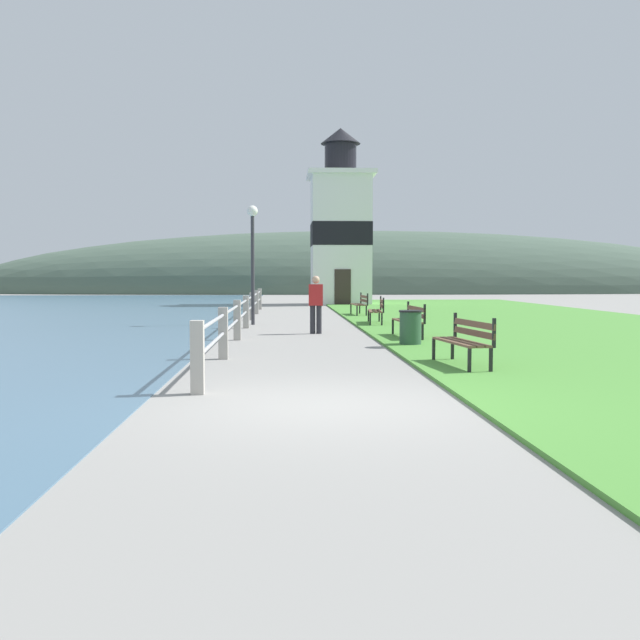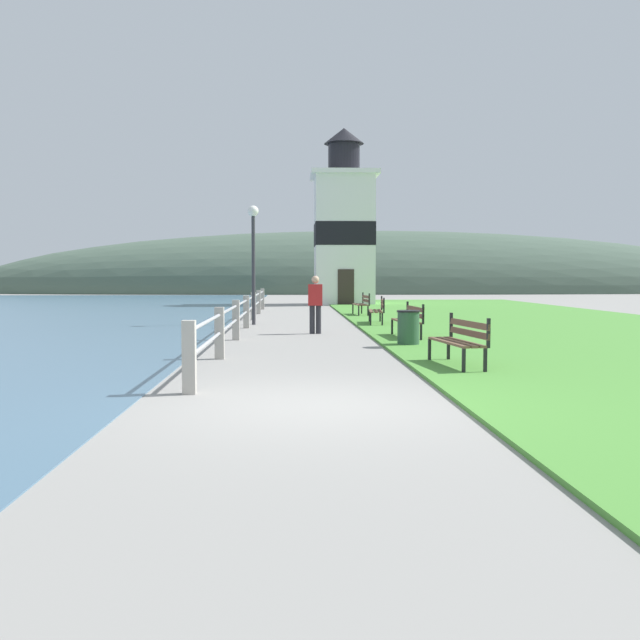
{
  "view_description": "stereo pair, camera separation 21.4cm",
  "coord_description": "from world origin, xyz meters",
  "px_view_note": "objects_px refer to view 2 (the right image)",
  "views": [
    {
      "loc": [
        -0.51,
        -8.82,
        1.63
      ],
      "look_at": [
        0.57,
        12.61,
        0.3
      ],
      "focal_mm": 40.0,
      "sensor_mm": 36.0,
      "label": 1
    },
    {
      "loc": [
        -0.29,
        -8.83,
        1.63
      ],
      "look_at": [
        0.57,
        12.61,
        0.3
      ],
      "focal_mm": 40.0,
      "sensor_mm": 36.0,
      "label": 2
    }
  ],
  "objects_px": {
    "park_bench_far": "(378,309)",
    "park_bench_by_lighthouse": "(362,303)",
    "lamp_post": "(253,243)",
    "park_bench_midway": "(409,318)",
    "lighthouse": "(344,229)",
    "trash_bin": "(408,328)",
    "park_bench_near": "(461,338)",
    "person_strolling": "(315,302)"
  },
  "relations": [
    {
      "from": "park_bench_midway",
      "to": "lamp_post",
      "type": "bearing_deg",
      "value": -55.18
    },
    {
      "from": "park_bench_far",
      "to": "lighthouse",
      "type": "relative_size",
      "value": 0.2
    },
    {
      "from": "park_bench_far",
      "to": "trash_bin",
      "type": "xyz_separation_m",
      "value": [
        -0.19,
        -7.2,
        -0.12
      ]
    },
    {
      "from": "park_bench_far",
      "to": "lamp_post",
      "type": "bearing_deg",
      "value": -0.22
    },
    {
      "from": "park_bench_near",
      "to": "park_bench_by_lighthouse",
      "type": "distance_m",
      "value": 16.44
    },
    {
      "from": "park_bench_near",
      "to": "lighthouse",
      "type": "relative_size",
      "value": 0.19
    },
    {
      "from": "park_bench_near",
      "to": "person_strolling",
      "type": "relative_size",
      "value": 1.14
    },
    {
      "from": "park_bench_far",
      "to": "trash_bin",
      "type": "relative_size",
      "value": 2.36
    },
    {
      "from": "park_bench_by_lighthouse",
      "to": "park_bench_midway",
      "type": "bearing_deg",
      "value": 87.69
    },
    {
      "from": "lighthouse",
      "to": "lamp_post",
      "type": "xyz_separation_m",
      "value": [
        -4.26,
        -16.99,
        -1.54
      ]
    },
    {
      "from": "person_strolling",
      "to": "lamp_post",
      "type": "height_order",
      "value": "lamp_post"
    },
    {
      "from": "park_bench_near",
      "to": "park_bench_midway",
      "type": "relative_size",
      "value": 0.96
    },
    {
      "from": "person_strolling",
      "to": "trash_bin",
      "type": "xyz_separation_m",
      "value": [
        2.02,
        -3.79,
        -0.46
      ]
    },
    {
      "from": "park_bench_midway",
      "to": "lighthouse",
      "type": "bearing_deg",
      "value": -92.34
    },
    {
      "from": "lamp_post",
      "to": "park_bench_midway",
      "type": "bearing_deg",
      "value": -52.75
    },
    {
      "from": "trash_bin",
      "to": "lamp_post",
      "type": "distance_m",
      "value": 8.86
    },
    {
      "from": "park_bench_far",
      "to": "park_bench_near",
      "type": "bearing_deg",
      "value": 95.54
    },
    {
      "from": "park_bench_by_lighthouse",
      "to": "person_strolling",
      "type": "xyz_separation_m",
      "value": [
        -2.21,
        -8.74,
        0.35
      ]
    },
    {
      "from": "trash_bin",
      "to": "lamp_post",
      "type": "bearing_deg",
      "value": 117.53
    },
    {
      "from": "lamp_post",
      "to": "park_bench_by_lighthouse",
      "type": "bearing_deg",
      "value": 50.07
    },
    {
      "from": "park_bench_far",
      "to": "lamp_post",
      "type": "relative_size",
      "value": 0.5
    },
    {
      "from": "park_bench_far",
      "to": "park_bench_midway",
      "type": "bearing_deg",
      "value": 96.78
    },
    {
      "from": "person_strolling",
      "to": "trash_bin",
      "type": "bearing_deg",
      "value": -149.15
    },
    {
      "from": "park_bench_by_lighthouse",
      "to": "lighthouse",
      "type": "xyz_separation_m",
      "value": [
        0.12,
        12.04,
        3.74
      ]
    },
    {
      "from": "person_strolling",
      "to": "park_bench_midway",
      "type": "bearing_deg",
      "value": -125.37
    },
    {
      "from": "lighthouse",
      "to": "lamp_post",
      "type": "bearing_deg",
      "value": -104.08
    },
    {
      "from": "lighthouse",
      "to": "trash_bin",
      "type": "relative_size",
      "value": 11.91
    },
    {
      "from": "park_bench_far",
      "to": "lighthouse",
      "type": "xyz_separation_m",
      "value": [
        0.12,
        17.37,
        3.74
      ]
    },
    {
      "from": "park_bench_near",
      "to": "lamp_post",
      "type": "distance_m",
      "value": 12.44
    },
    {
      "from": "lighthouse",
      "to": "trash_bin",
      "type": "height_order",
      "value": "lighthouse"
    },
    {
      "from": "park_bench_near",
      "to": "park_bench_by_lighthouse",
      "type": "xyz_separation_m",
      "value": [
        -0.09,
        16.44,
        -0.0
      ]
    },
    {
      "from": "park_bench_midway",
      "to": "lamp_post",
      "type": "xyz_separation_m",
      "value": [
        -4.3,
        5.65,
        2.2
      ]
    },
    {
      "from": "park_bench_far",
      "to": "park_bench_by_lighthouse",
      "type": "height_order",
      "value": "same"
    },
    {
      "from": "park_bench_far",
      "to": "lighthouse",
      "type": "distance_m",
      "value": 17.77
    },
    {
      "from": "park_bench_near",
      "to": "park_bench_by_lighthouse",
      "type": "height_order",
      "value": "same"
    },
    {
      "from": "park_bench_near",
      "to": "park_bench_midway",
      "type": "xyz_separation_m",
      "value": [
        0.07,
        5.84,
        0.0
      ]
    },
    {
      "from": "park_bench_near",
      "to": "person_strolling",
      "type": "xyz_separation_m",
      "value": [
        -2.3,
        7.69,
        0.35
      ]
    },
    {
      "from": "park_bench_near",
      "to": "trash_bin",
      "type": "distance_m",
      "value": 3.92
    },
    {
      "from": "park_bench_near",
      "to": "trash_bin",
      "type": "relative_size",
      "value": 2.23
    },
    {
      "from": "lighthouse",
      "to": "park_bench_midway",
      "type": "bearing_deg",
      "value": -89.91
    },
    {
      "from": "lighthouse",
      "to": "person_strolling",
      "type": "xyz_separation_m",
      "value": [
        -2.33,
        -20.79,
        -3.4
      ]
    },
    {
      "from": "lighthouse",
      "to": "trash_bin",
      "type": "bearing_deg",
      "value": -90.72
    }
  ]
}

